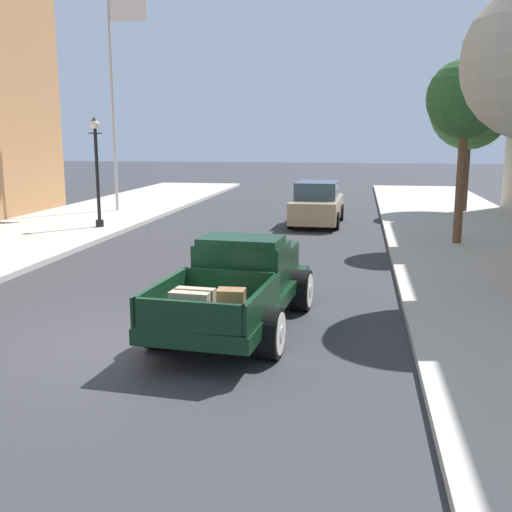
# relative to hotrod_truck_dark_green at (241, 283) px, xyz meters

# --- Properties ---
(ground_plane) EXTENTS (140.00, 140.00, 0.00)m
(ground_plane) POSITION_rel_hotrod_truck_dark_green_xyz_m (-1.54, -1.40, -0.75)
(ground_plane) COLOR #333338
(hotrod_truck_dark_green) EXTENTS (2.45, 5.03, 1.58)m
(hotrod_truck_dark_green) POSITION_rel_hotrod_truck_dark_green_xyz_m (0.00, 0.00, 0.00)
(hotrod_truck_dark_green) COLOR black
(hotrod_truck_dark_green) RESTS_ON ground
(car_background_tan) EXTENTS (1.96, 4.35, 1.65)m
(car_background_tan) POSITION_rel_hotrod_truck_dark_green_xyz_m (0.47, 12.82, 0.01)
(car_background_tan) COLOR tan
(car_background_tan) RESTS_ON ground
(street_lamp_far) EXTENTS (0.50, 0.32, 3.85)m
(street_lamp_far) POSITION_rel_hotrod_truck_dark_green_xyz_m (-7.10, 9.92, 1.63)
(street_lamp_far) COLOR black
(street_lamp_far) RESTS_ON sidewalk_left
(flagpole) EXTENTS (1.74, 0.16, 9.16)m
(flagpole) POSITION_rel_hotrod_truck_dark_green_xyz_m (-8.19, 14.75, 5.02)
(flagpole) COLOR #B2B2B7
(flagpole) RESTS_ON sidewalk_left
(street_tree_second) EXTENTS (2.28, 2.28, 5.41)m
(street_tree_second) POSITION_rel_hotrod_truck_dark_green_xyz_m (5.02, 8.60, 3.62)
(street_tree_second) COLOR brown
(street_tree_second) RESTS_ON sidewalk_right
(street_tree_third) EXTENTS (3.32, 3.32, 5.95)m
(street_tree_third) POSITION_rel_hotrod_truck_dark_green_xyz_m (6.53, 16.97, 3.67)
(street_tree_third) COLOR brown
(street_tree_third) RESTS_ON sidewalk_right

